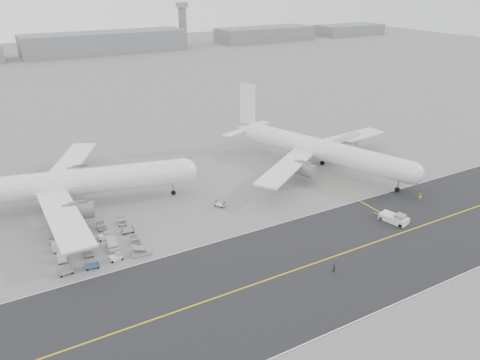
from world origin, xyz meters
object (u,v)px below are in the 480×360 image
control_tower (183,24)px  ground_crew_b (420,196)px  airliner_b (318,149)px  airliner_a (66,183)px  ground_crew_a (334,268)px  jet_bridge (344,143)px  pushback_tug (394,218)px

control_tower → ground_crew_b: 280.39m
airliner_b → ground_crew_b: 29.54m
airliner_a → ground_crew_a: (36.03, -50.10, -5.11)m
jet_bridge → ground_crew_a: bearing=-152.2°
jet_bridge → pushback_tug: bearing=-134.8°
control_tower → airliner_a: control_tower is taller
pushback_tug → ground_crew_a: (-23.51, -8.08, -0.03)m
airliner_a → airliner_b: 64.82m
jet_bridge → airliner_a: bearing=155.9°
control_tower → jet_bridge: 248.81m
airliner_a → pushback_tug: size_ratio=7.49×
airliner_b → jet_bridge: size_ratio=3.50×
pushback_tug → airliner_a: bearing=129.9°
jet_bridge → ground_crew_b: (-3.55, -31.41, -3.23)m
airliner_a → jet_bridge: size_ratio=3.72×
pushback_tug → ground_crew_a: bearing=-175.9°
pushback_tug → ground_crew_b: bearing=5.0°
airliner_b → airliner_a: bearing=152.1°
control_tower → jet_bridge: size_ratio=1.96×
pushback_tug → jet_bridge: bearing=50.1°
airliner_a → jet_bridge: airliner_a is taller
control_tower → pushback_tug: bearing=-104.2°
airliner_a → pushback_tug: bearing=-111.8°
airliner_a → ground_crew_a: 61.93m
control_tower → jet_bridge: bearing=-102.5°
airliner_a → ground_crew_b: (72.92, -37.21, -5.03)m
airliner_b → ground_crew_b: (8.79, -27.79, -4.81)m
control_tower → airliner_b: size_ratio=0.56×
airliner_b → ground_crew_b: bearing=-92.0°
ground_crew_a → ground_crew_b: size_ratio=0.91×
pushback_tug → ground_crew_a: pushback_tug is taller
control_tower → ground_crew_a: size_ratio=17.64×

